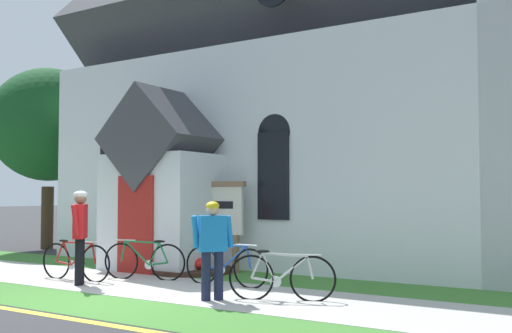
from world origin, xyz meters
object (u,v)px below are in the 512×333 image
bicycle_white (145,260)px  yard_deciduous_tree (49,125)px  bicycle_red (281,277)px  church_sign (202,211)px  cyclist_in_green_jersey (80,229)px  bicycle_yellow (75,261)px  bicycle_silver (225,265)px  cyclist_in_orange_jersey (212,243)px

bicycle_white → yard_deciduous_tree: (-7.23, 3.46, 3.51)m
bicycle_red → yard_deciduous_tree: (-10.68, 4.05, 3.51)m
church_sign → bicycle_red: bearing=-35.0°
bicycle_red → cyclist_in_green_jersey: cyclist_in_green_jersey is taller
bicycle_white → yard_deciduous_tree: yard_deciduous_tree is taller
bicycle_white → cyclist_in_green_jersey: size_ratio=0.95×
bicycle_yellow → bicycle_white: bearing=34.7°
church_sign → bicycle_white: 1.99m
church_sign → bicycle_white: size_ratio=1.36×
church_sign → bicycle_white: church_sign is taller
bicycle_silver → bicycle_white: size_ratio=1.08×
bicycle_white → cyclist_in_green_jersey: cyclist_in_green_jersey is taller
bicycle_silver → cyclist_in_green_jersey: size_ratio=1.03×
church_sign → yard_deciduous_tree: (-7.33, 1.71, 2.56)m
cyclist_in_green_jersey → bicycle_yellow: bearing=145.4°
bicycle_red → bicycle_white: 3.50m
cyclist_in_orange_jersey → bicycle_yellow: bearing=173.7°
cyclist_in_orange_jersey → cyclist_in_green_jersey: bearing=179.9°
bicycle_yellow → yard_deciduous_tree: bearing=145.3°
bicycle_yellow → yard_deciduous_tree: (-6.12, 4.23, 3.51)m
bicycle_yellow → yard_deciduous_tree: yard_deciduous_tree is taller
bicycle_silver → bicycle_white: bearing=-173.8°
cyclist_in_green_jersey → cyclist_in_orange_jersey: cyclist_in_green_jersey is taller
bicycle_yellow → bicycle_silver: bicycle_silver is taller
bicycle_red → bicycle_white: bearing=170.2°
bicycle_yellow → cyclist_in_orange_jersey: cyclist_in_orange_jersey is taller
bicycle_silver → cyclist_in_orange_jersey: size_ratio=1.14×
bicycle_white → cyclist_in_orange_jersey: size_ratio=1.06×
bicycle_white → cyclist_in_green_jersey: 1.45m
bicycle_red → cyclist_in_green_jersey: size_ratio=0.91×
church_sign → cyclist_in_orange_jersey: (2.41, -2.92, -0.42)m
bicycle_yellow → bicycle_white: (1.12, 0.78, 0.00)m
bicycle_yellow → cyclist_in_green_jersey: 0.96m
bicycle_white → cyclist_in_green_jersey: bearing=-115.1°
bicycle_red → yard_deciduous_tree: bearing=159.2°
church_sign → cyclist_in_green_jersey: (-0.65, -2.92, -0.28)m
bicycle_yellow → church_sign: bearing=64.3°
bicycle_red → bicycle_white: bicycle_red is taller
church_sign → bicycle_silver: (1.72, -1.55, -0.95)m
bicycle_red → bicycle_white: (-3.45, 0.59, 0.00)m
cyclist_in_green_jersey → cyclist_in_orange_jersey: (3.06, -0.01, -0.13)m
bicycle_yellow → bicycle_white: size_ratio=1.05×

